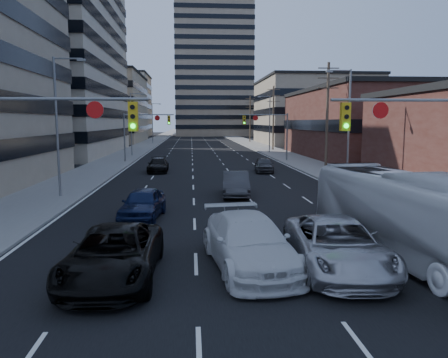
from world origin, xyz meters
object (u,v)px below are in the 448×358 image
black_pickup (114,254)px  transit_bus (416,217)px  white_van (249,242)px  sedan_blue (143,204)px  silver_suv (337,245)px

black_pickup → transit_bus: bearing=7.1°
white_van → sedan_blue: (-4.43, 7.96, -0.10)m
white_van → silver_suv: 2.94m
white_van → silver_suv: (2.91, -0.45, -0.03)m
black_pickup → transit_bus: size_ratio=0.51×
silver_suv → transit_bus: transit_bus is taller
transit_bus → sedan_blue: 12.97m
black_pickup → white_van: 4.46m
black_pickup → white_van: white_van is taller
white_van → sedan_blue: white_van is taller
black_pickup → silver_suv: bearing=3.8°
white_van → black_pickup: bearing=-177.1°
white_van → transit_bus: transit_bus is taller
transit_bus → sedan_blue: size_ratio=2.47×
transit_bus → sedan_blue: transit_bus is taller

